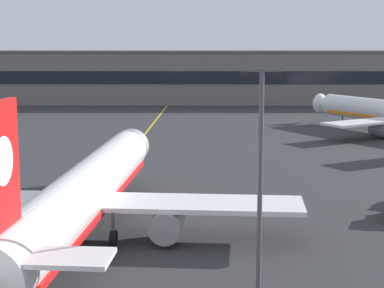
{
  "coord_description": "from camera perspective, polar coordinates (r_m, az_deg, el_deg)",
  "views": [
    {
      "loc": [
        9.06,
        -32.81,
        14.56
      ],
      "look_at": [
        8.8,
        16.84,
        6.41
      ],
      "focal_mm": 60.42,
      "sensor_mm": 36.0,
      "label": 1
    }
  ],
  "objects": [
    {
      "name": "taxiway_centreline",
      "position": [
        65.11,
        -7.73,
        -3.68
      ],
      "size": [
        7.0,
        179.89,
        0.01
      ],
      "primitive_type": "cube",
      "rotation": [
        0.0,
        0.0,
        -0.04
      ],
      "color": "yellow",
      "rests_on": "ground"
    },
    {
      "name": "airliner_foreground",
      "position": [
        47.58,
        -9.65,
        -4.41
      ],
      "size": [
        32.27,
        41.53,
        11.65
      ],
      "color": "white",
      "rests_on": "ground"
    },
    {
      "name": "apron_lamp_post",
      "position": [
        36.53,
        6.03,
        -3.02
      ],
      "size": [
        2.24,
        0.9,
        12.96
      ],
      "color": "#515156",
      "rests_on": "ground"
    },
    {
      "name": "terminal_building",
      "position": [
        146.81,
        -2.83,
        5.94
      ],
      "size": [
        139.63,
        12.4,
        11.82
      ],
      "color": "slate",
      "rests_on": "ground"
    }
  ]
}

